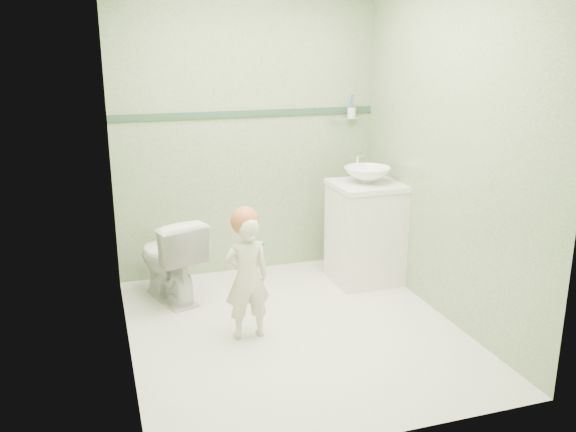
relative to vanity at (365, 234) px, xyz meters
name	(u,v)px	position (x,y,z in m)	size (l,w,h in m)	color
ground	(295,330)	(-0.84, -0.70, -0.40)	(2.50, 2.50, 0.00)	beige
room_shell	(295,159)	(-0.84, -0.70, 0.80)	(2.50, 2.54, 2.40)	gray
trim_stripe	(247,114)	(-0.84, 0.54, 0.95)	(2.20, 0.02, 0.05)	#2D4A37
vanity	(365,234)	(0.00, 0.00, 0.00)	(0.52, 0.50, 0.80)	silver
counter	(367,185)	(0.00, 0.00, 0.41)	(0.54, 0.52, 0.04)	white
basin	(367,175)	(0.00, 0.00, 0.49)	(0.37, 0.37, 0.13)	white
faucet	(358,161)	(0.00, 0.19, 0.57)	(0.03, 0.13, 0.18)	silver
cup_holder	(351,113)	(0.05, 0.48, 0.93)	(0.26, 0.07, 0.21)	silver
toilet	(169,258)	(-1.58, 0.10, -0.07)	(0.37, 0.65, 0.66)	white
toddler	(247,278)	(-1.17, -0.69, 0.02)	(0.31, 0.20, 0.84)	beige
hair_cap	(245,221)	(-1.17, -0.66, 0.41)	(0.19, 0.19, 0.19)	#B76237
teal_toothbrush	(263,244)	(-1.09, -0.81, 0.29)	(0.11, 0.13, 0.08)	#19986C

